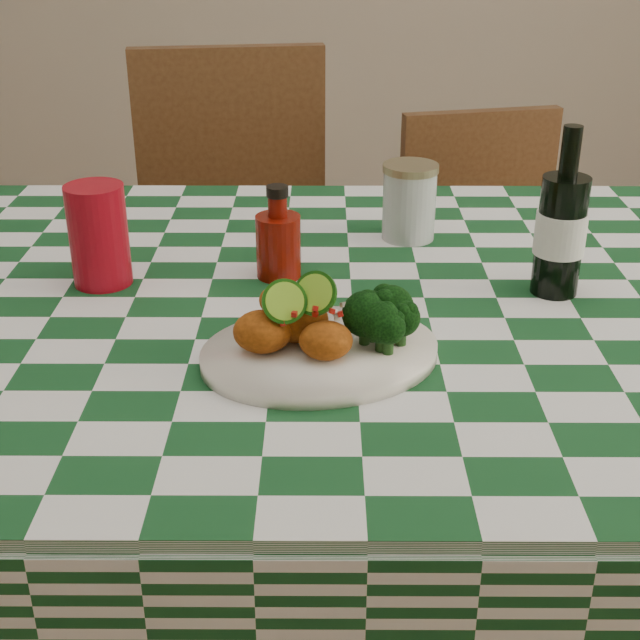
# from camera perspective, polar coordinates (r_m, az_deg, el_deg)

# --- Properties ---
(dining_table) EXTENTS (1.66, 1.06, 0.79)m
(dining_table) POSITION_cam_1_polar(r_m,az_deg,el_deg) (1.47, 1.80, -12.62)
(dining_table) COLOR #154821
(dining_table) RESTS_ON ground
(plate) EXTENTS (0.35, 0.30, 0.02)m
(plate) POSITION_cam_1_polar(r_m,az_deg,el_deg) (1.09, 0.00, -2.17)
(plate) COLOR white
(plate) RESTS_ON dining_table
(fried_chicken_pile) EXTENTS (0.13, 0.10, 0.09)m
(fried_chicken_pile) POSITION_cam_1_polar(r_m,az_deg,el_deg) (1.07, -1.06, 0.29)
(fried_chicken_pile) COLOR #AF5010
(fried_chicken_pile) RESTS_ON plate
(broccoli_side) EXTENTS (0.09, 0.09, 0.07)m
(broccoli_side) POSITION_cam_1_polar(r_m,az_deg,el_deg) (1.08, 4.04, 0.10)
(broccoli_side) COLOR black
(broccoli_side) RESTS_ON plate
(red_tumbler) EXTENTS (0.10, 0.10, 0.15)m
(red_tumbler) POSITION_cam_1_polar(r_m,az_deg,el_deg) (1.32, -13.98, 5.28)
(red_tumbler) COLOR maroon
(red_tumbler) RESTS_ON dining_table
(ketchup_bottle) EXTENTS (0.07, 0.07, 0.14)m
(ketchup_bottle) POSITION_cam_1_polar(r_m,az_deg,el_deg) (1.31, -2.70, 5.65)
(ketchup_bottle) COLOR #690E05
(ketchup_bottle) RESTS_ON dining_table
(mason_jar) EXTENTS (0.10, 0.10, 0.12)m
(mason_jar) POSITION_cam_1_polar(r_m,az_deg,el_deg) (1.47, 5.73, 7.54)
(mason_jar) COLOR #B2BCBA
(mason_jar) RESTS_ON dining_table
(beer_bottle) EXTENTS (0.09, 0.09, 0.24)m
(beer_bottle) POSITION_cam_1_polar(r_m,az_deg,el_deg) (1.28, 15.29, 6.66)
(beer_bottle) COLOR black
(beer_bottle) RESTS_ON dining_table
(wooden_chair_left) EXTENTS (0.51, 0.53, 0.98)m
(wooden_chair_left) POSITION_cam_1_polar(r_m,az_deg,el_deg) (2.06, -5.19, 2.56)
(wooden_chair_left) COLOR #472814
(wooden_chair_left) RESTS_ON ground
(wooden_chair_right) EXTENTS (0.46, 0.48, 0.84)m
(wooden_chair_right) POSITION_cam_1_polar(r_m,az_deg,el_deg) (2.14, 11.23, 0.92)
(wooden_chair_right) COLOR #472814
(wooden_chair_right) RESTS_ON ground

